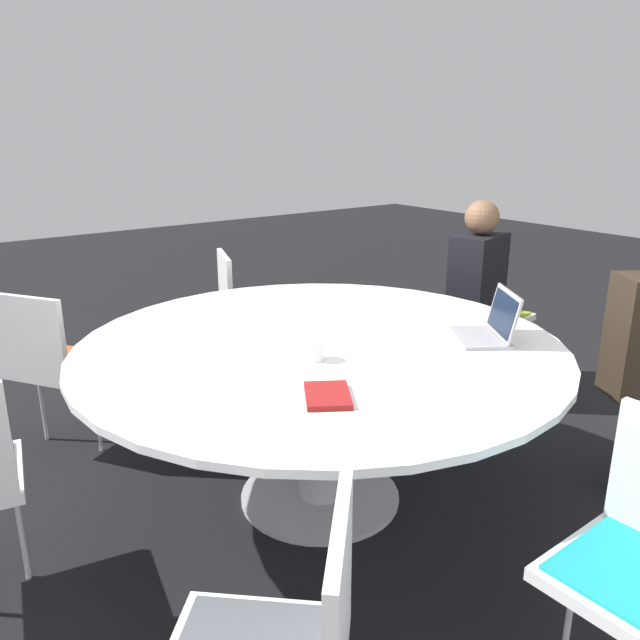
# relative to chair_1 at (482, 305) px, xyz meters

# --- Properties ---
(ground_plane) EXTENTS (16.00, 16.00, 0.00)m
(ground_plane) POSITION_rel_chair_1_xyz_m (1.65, 0.46, -0.53)
(ground_plane) COLOR black
(conference_table) EXTENTS (2.06, 2.06, 0.76)m
(conference_table) POSITION_rel_chair_1_xyz_m (1.65, 0.46, 0.10)
(conference_table) COLOR #B7B7BC
(conference_table) RESTS_ON ground_plane
(chair_1) EXTENTS (0.53, 0.51, 0.88)m
(chair_1) POSITION_rel_chair_1_xyz_m (0.00, 0.00, 0.00)
(chair_1) COLOR silver
(chair_1) RESTS_ON ground_plane
(chair_2) EXTENTS (0.54, 0.56, 0.88)m
(chair_2) POSITION_rel_chair_1_xyz_m (1.23, -0.88, 0.00)
(chair_2) COLOR silver
(chair_2) RESTS_ON ground_plane
(chair_3) EXTENTS (0.59, 0.60, 0.88)m
(chair_3) POSITION_rel_chair_1_xyz_m (2.47, -0.68, 0.00)
(chair_3) COLOR silver
(chair_3) RESTS_ON ground_plane
(person_1) EXTENTS (0.40, 0.32, 1.23)m
(person_1) POSITION_rel_chair_1_xyz_m (0.21, 0.14, 0.19)
(person_1) COLOR black
(person_1) RESTS_ON ground_plane
(laptop) EXTENTS (0.35, 0.36, 0.21)m
(laptop) POSITION_rel_chair_1_xyz_m (1.04, 0.87, 0.28)
(laptop) COLOR #99999E
(laptop) RESTS_ON conference_table
(spiral_notebook) EXTENTS (0.24, 0.26, 0.02)m
(spiral_notebook) POSITION_rel_chair_1_xyz_m (1.96, 0.93, 0.24)
(spiral_notebook) COLOR maroon
(spiral_notebook) RESTS_ON conference_table
(coffee_cup) EXTENTS (0.08, 0.08, 0.09)m
(coffee_cup) POSITION_rel_chair_1_xyz_m (1.79, 0.61, 0.27)
(coffee_cup) COLOR white
(coffee_cup) RESTS_ON conference_table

